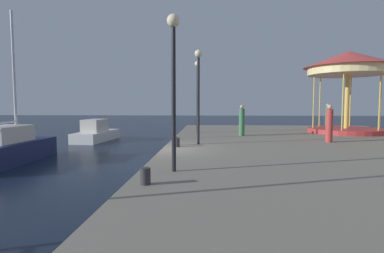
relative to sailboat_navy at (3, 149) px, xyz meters
The scene contains 14 objects.
ground_plane 7.34m from the sailboat_navy, ahead, with size 120.00×120.00×0.00m, color black.
quay_dock 15.14m from the sailboat_navy, ahead, with size 15.65×29.11×0.80m, color gray.
sailboat_navy is the anchor object (origin of this frame).
motorboat_white 8.66m from the sailboat_navy, 83.41° to the left, with size 2.11×4.87×1.60m.
carousel 20.34m from the sailboat_navy, 22.19° to the left, with size 5.61×5.61×5.37m.
lamp_post_near_edge 9.99m from the sailboat_navy, 28.82° to the right, with size 0.36×0.36×4.35m.
lamp_post_mid_promenade 9.43m from the sailboat_navy, ahead, with size 0.36×0.36×4.43m.
lamp_post_far_end 11.56m from the sailboat_navy, 39.63° to the left, with size 0.36×0.36×4.75m.
bollard_north 7.79m from the sailboat_navy, ahead, with size 0.24×0.24×0.40m, color #2D2D33.
bollard_center 9.86m from the sailboat_navy, 37.56° to the right, with size 0.24×0.24×0.40m, color #2D2D33.
bollard_south 7.90m from the sailboat_navy, ahead, with size 0.24×0.24×0.40m, color #2D2D33.
person_near_carousel 15.53m from the sailboat_navy, ahead, with size 0.34×0.34×1.88m.
person_by_the_water 12.53m from the sailboat_navy, 25.29° to the left, with size 0.34×0.34×1.87m.
person_mid_promenade 21.92m from the sailboat_navy, 31.33° to the left, with size 0.34×0.34×1.94m.
Camera 1 is at (1.99, -12.64, 2.69)m, focal length 27.92 mm.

